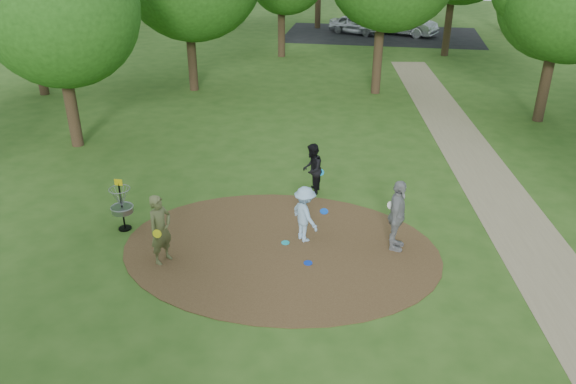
# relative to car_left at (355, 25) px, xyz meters

# --- Properties ---
(ground) EXTENTS (100.00, 100.00, 0.00)m
(ground) POSITION_rel_car_left_xyz_m (0.01, -30.13, -0.65)
(ground) COLOR #2D5119
(ground) RESTS_ON ground
(dirt_clearing) EXTENTS (8.40, 8.40, 0.02)m
(dirt_clearing) POSITION_rel_car_left_xyz_m (0.01, -30.13, -0.64)
(dirt_clearing) COLOR #47301C
(dirt_clearing) RESTS_ON ground
(footpath) EXTENTS (7.55, 39.89, 0.01)m
(footpath) POSITION_rel_car_left_xyz_m (6.51, -28.13, -0.65)
(footpath) COLOR #8C7A5B
(footpath) RESTS_ON ground
(parking_lot) EXTENTS (14.00, 8.00, 0.01)m
(parking_lot) POSITION_rel_car_left_xyz_m (2.01, -0.13, -0.65)
(parking_lot) COLOR black
(parking_lot) RESTS_ON ground
(player_observer_with_disc) EXTENTS (0.69, 0.80, 1.86)m
(player_observer_with_disc) POSITION_rel_car_left_xyz_m (-2.82, -31.20, 0.28)
(player_observer_with_disc) COLOR brown
(player_observer_with_disc) RESTS_ON ground
(player_throwing_with_disc) EXTENTS (1.20, 1.15, 1.58)m
(player_throwing_with_disc) POSITION_rel_car_left_xyz_m (0.57, -29.55, 0.14)
(player_throwing_with_disc) COLOR #98BEE2
(player_throwing_with_disc) RESTS_ON ground
(player_walking_with_disc) EXTENTS (0.71, 0.83, 1.65)m
(player_walking_with_disc) POSITION_rel_car_left_xyz_m (0.38, -26.69, 0.17)
(player_walking_with_disc) COLOR black
(player_walking_with_disc) RESTS_ON ground
(player_waiting_with_disc) EXTENTS (0.65, 1.21, 1.96)m
(player_waiting_with_disc) POSITION_rel_car_left_xyz_m (2.97, -29.58, 0.33)
(player_waiting_with_disc) COLOR gray
(player_waiting_with_disc) RESTS_ON ground
(disc_ground_cyan) EXTENTS (0.22, 0.22, 0.02)m
(disc_ground_cyan) POSITION_rel_car_left_xyz_m (0.09, -29.84, -0.62)
(disc_ground_cyan) COLOR #17ACB9
(disc_ground_cyan) RESTS_ON dirt_clearing
(disc_ground_blue) EXTENTS (0.22, 0.22, 0.02)m
(disc_ground_blue) POSITION_rel_car_left_xyz_m (0.83, -30.70, -0.62)
(disc_ground_blue) COLOR #0B32C5
(disc_ground_blue) RESTS_ON dirt_clearing
(car_left) EXTENTS (4.13, 2.89, 1.31)m
(car_left) POSITION_rel_car_left_xyz_m (0.00, 0.00, 0.00)
(car_left) COLOR #B3B4BB
(car_left) RESTS_ON ground
(car_right) EXTENTS (5.18, 3.58, 1.62)m
(car_right) POSITION_rel_car_left_xyz_m (3.48, 0.18, 0.16)
(car_right) COLOR #B0B3B8
(car_right) RESTS_ON ground
(disc_golf_basket) EXTENTS (0.63, 0.63, 1.54)m
(disc_golf_basket) POSITION_rel_car_left_xyz_m (-4.49, -29.83, 0.22)
(disc_golf_basket) COLOR black
(disc_golf_basket) RESTS_ON ground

